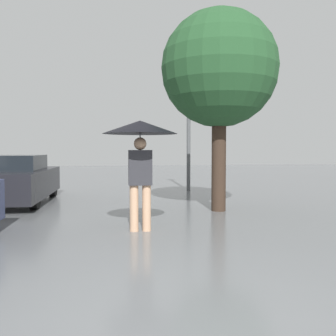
# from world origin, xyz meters

# --- Properties ---
(ground_plane) EXTENTS (60.00, 60.00, 0.00)m
(ground_plane) POSITION_xyz_m (0.00, 0.00, 0.00)
(ground_plane) COLOR slate
(pedestrian) EXTENTS (1.25, 1.25, 1.85)m
(pedestrian) POSITION_xyz_m (-0.12, 3.52, 1.55)
(pedestrian) COLOR tan
(pedestrian) RESTS_ON ground_plane
(parked_car_farthest) EXTENTS (1.86, 3.87, 1.23)m
(parked_car_farthest) POSITION_xyz_m (-3.22, 7.30, 0.59)
(parked_car_farthest) COLOR black
(parked_car_farthest) RESTS_ON ground_plane
(tree) EXTENTS (2.57, 2.57, 4.43)m
(tree) POSITION_xyz_m (1.74, 5.38, 3.12)
(tree) COLOR #38281E
(tree) RESTS_ON ground_plane
(street_lamp) EXTENTS (0.37, 0.37, 4.08)m
(street_lamp) POSITION_xyz_m (1.85, 9.58, 2.82)
(street_lamp) COLOR #515456
(street_lamp) RESTS_ON ground_plane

